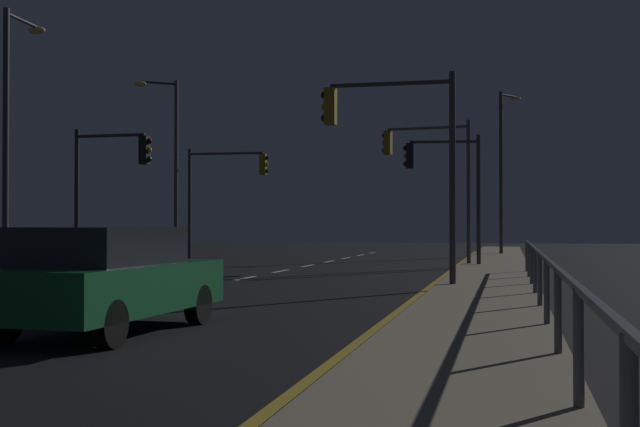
{
  "coord_description": "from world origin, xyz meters",
  "views": [
    {
      "loc": [
        7.76,
        -3.2,
        1.59
      ],
      "look_at": [
        0.07,
        30.95,
        2.09
      ],
      "focal_mm": 47.26,
      "sensor_mm": 36.0,
      "label": 1
    }
  ],
  "objects_px": {
    "street_lamp_mid_block": "(503,159)",
    "street_lamp_corner": "(12,119)",
    "traffic_light_near_right": "(394,136)",
    "traffic_light_mid_right": "(431,164)",
    "traffic_light_far_right": "(224,181)",
    "traffic_light_far_center": "(445,174)",
    "street_lamp_median": "(170,154)",
    "car": "(107,278)",
    "traffic_light_overhead_east": "(109,172)"
  },
  "relations": [
    {
      "from": "traffic_light_far_center",
      "to": "street_lamp_corner",
      "type": "bearing_deg",
      "value": -139.44
    },
    {
      "from": "traffic_light_overhead_east",
      "to": "traffic_light_mid_right",
      "type": "distance_m",
      "value": 12.3
    },
    {
      "from": "car",
      "to": "street_lamp_median",
      "type": "height_order",
      "value": "street_lamp_median"
    },
    {
      "from": "traffic_light_far_right",
      "to": "traffic_light_far_center",
      "type": "distance_m",
      "value": 11.42
    },
    {
      "from": "car",
      "to": "traffic_light_far_center",
      "type": "bearing_deg",
      "value": 80.61
    },
    {
      "from": "traffic_light_far_right",
      "to": "street_lamp_corner",
      "type": "distance_m",
      "value": 14.88
    },
    {
      "from": "street_lamp_median",
      "to": "street_lamp_mid_block",
      "type": "bearing_deg",
      "value": 34.1
    },
    {
      "from": "street_lamp_mid_block",
      "to": "car",
      "type": "bearing_deg",
      "value": -99.34
    },
    {
      "from": "traffic_light_overhead_east",
      "to": "street_lamp_corner",
      "type": "bearing_deg",
      "value": -102.97
    },
    {
      "from": "car",
      "to": "traffic_light_mid_right",
      "type": "height_order",
      "value": "traffic_light_mid_right"
    },
    {
      "from": "traffic_light_near_right",
      "to": "traffic_light_mid_right",
      "type": "distance_m",
      "value": 11.82
    },
    {
      "from": "street_lamp_corner",
      "to": "traffic_light_overhead_east",
      "type": "bearing_deg",
      "value": 77.03
    },
    {
      "from": "traffic_light_far_center",
      "to": "street_lamp_median",
      "type": "xyz_separation_m",
      "value": [
        -12.36,
        2.98,
        1.26
      ]
    },
    {
      "from": "traffic_light_far_center",
      "to": "street_lamp_corner",
      "type": "relative_size",
      "value": 0.62
    },
    {
      "from": "street_lamp_median",
      "to": "traffic_light_far_center",
      "type": "bearing_deg",
      "value": -13.54
    },
    {
      "from": "street_lamp_corner",
      "to": "traffic_light_far_center",
      "type": "bearing_deg",
      "value": 40.56
    },
    {
      "from": "traffic_light_near_right",
      "to": "street_lamp_mid_block",
      "type": "relative_size",
      "value": 0.63
    },
    {
      "from": "traffic_light_far_right",
      "to": "traffic_light_mid_right",
      "type": "height_order",
      "value": "traffic_light_mid_right"
    },
    {
      "from": "traffic_light_mid_right",
      "to": "street_lamp_median",
      "type": "bearing_deg",
      "value": 170.24
    },
    {
      "from": "street_lamp_mid_block",
      "to": "street_lamp_corner",
      "type": "distance_m",
      "value": 26.73
    },
    {
      "from": "traffic_light_far_right",
      "to": "street_lamp_mid_block",
      "type": "bearing_deg",
      "value": 32.88
    },
    {
      "from": "traffic_light_overhead_east",
      "to": "street_lamp_mid_block",
      "type": "distance_m",
      "value": 22.71
    },
    {
      "from": "car",
      "to": "traffic_light_far_right",
      "type": "height_order",
      "value": "traffic_light_far_right"
    },
    {
      "from": "traffic_light_far_center",
      "to": "street_lamp_mid_block",
      "type": "distance_m",
      "value": 13.01
    },
    {
      "from": "traffic_light_far_right",
      "to": "traffic_light_far_center",
      "type": "bearing_deg",
      "value": -24.17
    },
    {
      "from": "traffic_light_overhead_east",
      "to": "traffic_light_near_right",
      "type": "bearing_deg",
      "value": -25.71
    },
    {
      "from": "traffic_light_mid_right",
      "to": "street_lamp_median",
      "type": "height_order",
      "value": "street_lamp_median"
    },
    {
      "from": "traffic_light_far_center",
      "to": "street_lamp_median",
      "type": "height_order",
      "value": "street_lamp_median"
    },
    {
      "from": "car",
      "to": "traffic_light_far_center",
      "type": "xyz_separation_m",
      "value": [
        3.41,
        20.62,
        2.71
      ]
    },
    {
      "from": "traffic_light_far_right",
      "to": "traffic_light_overhead_east",
      "type": "bearing_deg",
      "value": -92.23
    },
    {
      "from": "traffic_light_overhead_east",
      "to": "street_lamp_median",
      "type": "xyz_separation_m",
      "value": [
        -1.53,
        8.85,
        1.39
      ]
    },
    {
      "from": "car",
      "to": "traffic_light_far_right",
      "type": "distance_m",
      "value": 26.39
    },
    {
      "from": "street_lamp_corner",
      "to": "car",
      "type": "bearing_deg",
      "value": -51.43
    },
    {
      "from": "street_lamp_mid_block",
      "to": "traffic_light_near_right",
      "type": "bearing_deg",
      "value": -96.15
    },
    {
      "from": "street_lamp_mid_block",
      "to": "traffic_light_overhead_east",
      "type": "bearing_deg",
      "value": -124.72
    },
    {
      "from": "traffic_light_near_right",
      "to": "traffic_light_mid_right",
      "type": "bearing_deg",
      "value": 90.71
    },
    {
      "from": "car",
      "to": "street_lamp_median",
      "type": "xyz_separation_m",
      "value": [
        -8.95,
        23.59,
        3.96
      ]
    },
    {
      "from": "traffic_light_far_center",
      "to": "street_lamp_mid_block",
      "type": "height_order",
      "value": "street_lamp_mid_block"
    },
    {
      "from": "traffic_light_far_right",
      "to": "street_lamp_corner",
      "type": "xyz_separation_m",
      "value": [
        -1.38,
        -14.77,
        1.07
      ]
    },
    {
      "from": "traffic_light_near_right",
      "to": "street_lamp_mid_block",
      "type": "height_order",
      "value": "street_lamp_mid_block"
    },
    {
      "from": "traffic_light_far_center",
      "to": "street_lamp_mid_block",
      "type": "xyz_separation_m",
      "value": [
        2.08,
        12.75,
        1.54
      ]
    },
    {
      "from": "traffic_light_near_right",
      "to": "street_lamp_mid_block",
      "type": "xyz_separation_m",
      "value": [
        2.54,
        23.61,
        1.22
      ]
    },
    {
      "from": "traffic_light_near_right",
      "to": "traffic_light_far_right",
      "type": "height_order",
      "value": "traffic_light_near_right"
    },
    {
      "from": "traffic_light_mid_right",
      "to": "traffic_light_far_center",
      "type": "bearing_deg",
      "value": -57.32
    },
    {
      "from": "traffic_light_near_right",
      "to": "street_lamp_median",
      "type": "xyz_separation_m",
      "value": [
        -11.89,
        13.84,
        0.94
      ]
    },
    {
      "from": "traffic_light_far_right",
      "to": "traffic_light_near_right",
      "type": "bearing_deg",
      "value": -57.36
    },
    {
      "from": "traffic_light_far_right",
      "to": "street_lamp_mid_block",
      "type": "relative_size",
      "value": 0.61
    },
    {
      "from": "car",
      "to": "traffic_light_far_center",
      "type": "height_order",
      "value": "traffic_light_far_center"
    },
    {
      "from": "car",
      "to": "traffic_light_far_right",
      "type": "xyz_separation_m",
      "value": [
        -7.0,
        25.29,
        2.81
      ]
    },
    {
      "from": "street_lamp_mid_block",
      "to": "street_lamp_median",
      "type": "height_order",
      "value": "street_lamp_mid_block"
    }
  ]
}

